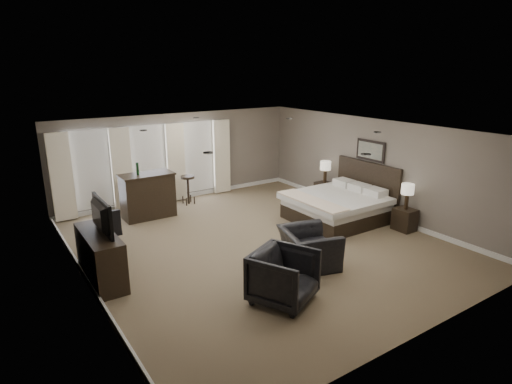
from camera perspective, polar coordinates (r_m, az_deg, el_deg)
room at (r=9.46m, az=0.34°, el=0.40°), size 7.60×8.60×2.64m
window_bay at (r=12.63m, az=-14.06°, el=3.53°), size 5.25×0.20×2.30m
bed at (r=11.31m, az=10.84°, el=-0.27°), size 2.26×2.16×1.44m
nightstand_near at (r=11.20m, az=19.19°, el=-3.48°), size 0.41×0.50×0.55m
nightstand_far at (r=13.03m, az=9.09°, el=0.03°), size 0.42×0.52×0.56m
lamp_near at (r=11.02m, az=19.48°, el=-0.59°), size 0.31×0.31×0.63m
lamp_far at (r=12.87m, az=9.21°, el=2.64°), size 0.32×0.32×0.66m
wall_art at (r=11.87m, az=14.99°, el=5.37°), size 0.04×0.96×0.56m
dresser at (r=8.60m, az=-20.01°, el=-8.15°), size 0.53×1.65×0.96m
tv at (r=8.40m, az=-20.37°, el=-4.72°), size 0.65×1.12×0.15m
armchair_near at (r=8.75m, az=7.09°, el=-6.60°), size 1.04×1.32×1.01m
armchair_far at (r=7.42m, az=3.71°, el=-10.90°), size 1.29×1.26×1.01m
bar_counter at (r=11.75m, az=-14.22°, el=-0.44°), size 1.39×0.72×1.21m
bar_stool_left at (r=11.81m, az=-15.28°, el=-1.35°), size 0.47×0.47×0.85m
bar_stool_right at (r=12.70m, az=-9.03°, el=0.27°), size 0.47×0.47×0.85m
desk_chair at (r=9.80m, az=-18.97°, el=-4.84°), size 0.56×0.56×1.01m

